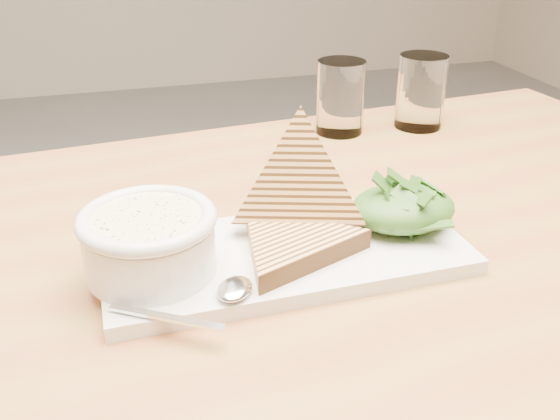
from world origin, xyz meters
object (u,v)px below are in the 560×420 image
object	(u,v)px
table_top	(372,231)
soup_bowl	(150,248)
glass_near	(340,97)
glass_far	(421,92)
platter	(285,254)

from	to	relation	value
table_top	soup_bowl	distance (m)	0.28
glass_near	glass_far	bearing A→B (deg)	-5.25
platter	glass_near	bearing A→B (deg)	60.95
platter	soup_bowl	bearing A→B (deg)	-178.06
table_top	soup_bowl	world-z (taller)	soup_bowl
glass_far	platter	bearing A→B (deg)	-134.08
soup_bowl	glass_far	bearing A→B (deg)	36.45
platter	soup_bowl	distance (m)	0.14
soup_bowl	glass_far	distance (m)	0.57
table_top	glass_near	size ratio (longest dim) A/B	9.54
platter	glass_far	distance (m)	0.47
soup_bowl	table_top	bearing A→B (deg)	15.12
platter	soup_bowl	size ratio (longest dim) A/B	2.99
soup_bowl	glass_near	world-z (taller)	glass_near
soup_bowl	glass_far	size ratio (longest dim) A/B	1.08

